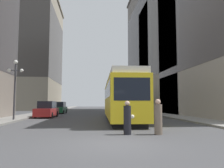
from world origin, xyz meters
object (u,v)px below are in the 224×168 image
at_px(pedestrian_crossing_far, 158,118).
at_px(lamp_post_left_near, 15,80).
at_px(streetcar, 121,98).
at_px(parked_car_left_mid, 47,110).
at_px(transit_bus, 125,101).
at_px(pedestrian_crossing_near, 127,119).
at_px(parked_car_left_near, 59,108).

xyz_separation_m(pedestrian_crossing_far, lamp_post_left_near, (-10.25, 9.35, 2.84)).
distance_m(streetcar, parked_car_left_mid, 9.48).
bearing_deg(pedestrian_crossing_far, streetcar, -141.79).
relative_size(parked_car_left_mid, pedestrian_crossing_far, 2.76).
relative_size(transit_bus, lamp_post_left_near, 2.34).
height_order(parked_car_left_mid, lamp_post_left_near, lamp_post_left_near).
bearing_deg(streetcar, pedestrian_crossing_near, -93.36).
distance_m(transit_bus, pedestrian_crossing_near, 28.23).
bearing_deg(pedestrian_crossing_far, pedestrian_crossing_near, -61.00).
distance_m(transit_bus, lamp_post_left_near, 22.80).
xyz_separation_m(transit_bus, pedestrian_crossing_near, (-4.30, -27.87, -1.15)).
bearing_deg(streetcar, parked_car_left_mid, 147.38).
bearing_deg(streetcar, lamp_post_left_near, -179.14).
xyz_separation_m(pedestrian_crossing_near, pedestrian_crossing_far, (1.58, -0.14, 0.04)).
height_order(transit_bus, pedestrian_crossing_far, transit_bus).
relative_size(transit_bus, pedestrian_crossing_far, 6.96).
bearing_deg(parked_car_left_near, pedestrian_crossing_far, -68.64).
relative_size(parked_car_left_mid, pedestrian_crossing_near, 2.90).
bearing_deg(parked_car_left_mid, pedestrian_crossing_near, -62.91).
xyz_separation_m(streetcar, transit_bus, (3.39, 18.93, -0.15)).
distance_m(parked_car_left_mid, pedestrian_crossing_near, 15.86).
relative_size(transit_bus, parked_car_left_mid, 2.52).
distance_m(streetcar, pedestrian_crossing_near, 9.08).
xyz_separation_m(parked_car_left_near, lamp_post_left_near, (-1.90, -15.16, 2.83)).
relative_size(streetcar, pedestrian_crossing_far, 8.07).
height_order(parked_car_left_near, pedestrian_crossing_far, parked_car_left_near).
bearing_deg(lamp_post_left_near, pedestrian_crossing_far, -42.35).
xyz_separation_m(parked_car_left_mid, pedestrian_crossing_far, (8.35, -14.48, -0.01)).
bearing_deg(parked_car_left_near, streetcar, -60.98).
xyz_separation_m(parked_car_left_mid, lamp_post_left_near, (-1.90, -5.13, 2.83)).
distance_m(parked_car_left_near, pedestrian_crossing_far, 25.89).
height_order(transit_bus, parked_car_left_near, transit_bus).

